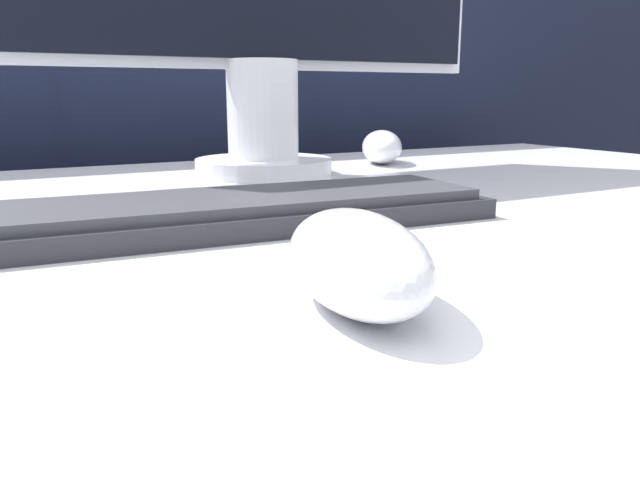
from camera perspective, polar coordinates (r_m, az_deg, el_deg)
partition_panel at (r=1.10m, az=-22.31°, el=-2.98°), size 5.00×0.03×1.12m
computer_mouse_near at (r=0.30m, az=3.42°, el=-1.86°), size 0.09×0.13×0.05m
keyboard at (r=0.48m, az=-7.78°, el=2.58°), size 0.42×0.15×0.02m
computer_mouse_far at (r=0.92m, az=5.67°, el=8.47°), size 0.11×0.13×0.05m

